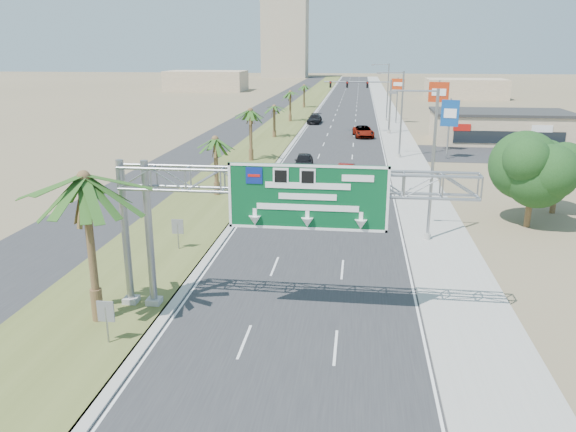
# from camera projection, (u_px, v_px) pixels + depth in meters

# --- Properties ---
(road) EXTENTS (12.00, 300.00, 0.02)m
(road) POSITION_uv_depth(u_px,v_px,m) (347.00, 108.00, 122.37)
(road) COLOR #28282B
(road) RESTS_ON ground
(sidewalk_right) EXTENTS (4.00, 300.00, 0.10)m
(sidewalk_right) POSITION_uv_depth(u_px,v_px,m) (387.00, 109.00, 121.34)
(sidewalk_right) COLOR #9E9B93
(sidewalk_right) RESTS_ON ground
(median_grass) EXTENTS (7.00, 300.00, 0.12)m
(median_grass) POSITION_uv_depth(u_px,v_px,m) (302.00, 108.00, 123.56)
(median_grass) COLOR #535B28
(median_grass) RESTS_ON ground
(opposing_road) EXTENTS (8.00, 300.00, 0.02)m
(opposing_road) POSITION_uv_depth(u_px,v_px,m) (270.00, 107.00, 124.41)
(opposing_road) COLOR #28282B
(opposing_road) RESTS_ON ground
(sign_gantry) EXTENTS (16.75, 1.24, 7.50)m
(sign_gantry) POSITION_uv_depth(u_px,v_px,m) (274.00, 193.00, 25.61)
(sign_gantry) COLOR gray
(sign_gantry) RESTS_ON ground
(palm_near) EXTENTS (5.70, 5.70, 8.35)m
(palm_near) POSITION_uv_depth(u_px,v_px,m) (84.00, 178.00, 24.50)
(palm_near) COLOR brown
(palm_near) RESTS_ON ground
(palm_row_b) EXTENTS (3.99, 3.99, 5.95)m
(palm_row_b) POSITION_uv_depth(u_px,v_px,m) (215.00, 140.00, 47.94)
(palm_row_b) COLOR brown
(palm_row_b) RESTS_ON ground
(palm_row_c) EXTENTS (3.99, 3.99, 6.75)m
(palm_row_c) POSITION_uv_depth(u_px,v_px,m) (250.00, 111.00, 62.94)
(palm_row_c) COLOR brown
(palm_row_c) RESTS_ON ground
(palm_row_d) EXTENTS (3.99, 3.99, 5.45)m
(palm_row_d) POSITION_uv_depth(u_px,v_px,m) (274.00, 107.00, 80.41)
(palm_row_d) COLOR brown
(palm_row_d) RESTS_ON ground
(palm_row_e) EXTENTS (3.99, 3.99, 6.15)m
(palm_row_e) POSITION_uv_depth(u_px,v_px,m) (290.00, 93.00, 98.29)
(palm_row_e) COLOR brown
(palm_row_e) RESTS_ON ground
(palm_row_f) EXTENTS (3.99, 3.99, 5.75)m
(palm_row_f) POSITION_uv_depth(u_px,v_px,m) (304.00, 86.00, 122.17)
(palm_row_f) COLOR brown
(palm_row_f) RESTS_ON ground
(streetlight_near) EXTENTS (3.27, 0.44, 10.00)m
(streetlight_near) POSITION_uv_depth(u_px,v_px,m) (429.00, 172.00, 36.47)
(streetlight_near) COLOR gray
(streetlight_near) RESTS_ON ground
(streetlight_mid) EXTENTS (3.27, 0.44, 10.00)m
(streetlight_mid) POSITION_uv_depth(u_px,v_px,m) (399.00, 118.00, 65.00)
(streetlight_mid) COLOR gray
(streetlight_mid) RESTS_ON ground
(streetlight_far) EXTENTS (3.27, 0.44, 10.00)m
(streetlight_far) POSITION_uv_depth(u_px,v_px,m) (386.00, 95.00, 99.24)
(streetlight_far) COLOR gray
(streetlight_far) RESTS_ON ground
(signal_mast) EXTENTS (10.28, 0.71, 8.00)m
(signal_mast) POSITION_uv_depth(u_px,v_px,m) (377.00, 101.00, 84.21)
(signal_mast) COLOR gray
(signal_mast) RESTS_ON ground
(store_building) EXTENTS (18.00, 10.00, 4.00)m
(store_building) POSITION_uv_depth(u_px,v_px,m) (500.00, 128.00, 77.32)
(store_building) COLOR tan
(store_building) RESTS_ON ground
(oak_near) EXTENTS (4.50, 4.50, 6.80)m
(oak_near) POSITION_uv_depth(u_px,v_px,m) (534.00, 165.00, 39.40)
(oak_near) COLOR brown
(oak_near) RESTS_ON ground
(oak_far) EXTENTS (3.50, 3.50, 5.60)m
(oak_far) POSITION_uv_depth(u_px,v_px,m) (559.00, 165.00, 43.05)
(oak_far) COLOR brown
(oak_far) RESTS_ON ground
(median_signback_a) EXTENTS (0.75, 0.08, 2.08)m
(median_signback_a) POSITION_uv_depth(u_px,v_px,m) (106.00, 315.00, 23.99)
(median_signback_a) COLOR gray
(median_signback_a) RESTS_ON ground
(median_signback_b) EXTENTS (0.75, 0.08, 2.08)m
(median_signback_b) POSITION_uv_depth(u_px,v_px,m) (178.00, 229.00, 35.49)
(median_signback_b) COLOR gray
(median_signback_b) RESTS_ON ground
(tower_distant) EXTENTS (20.00, 16.00, 35.00)m
(tower_distant) POSITION_uv_depth(u_px,v_px,m) (285.00, 38.00, 254.37)
(tower_distant) COLOR tan
(tower_distant) RESTS_ON ground
(building_distant_left) EXTENTS (24.00, 14.00, 6.00)m
(building_distant_left) POSITION_uv_depth(u_px,v_px,m) (206.00, 81.00, 174.47)
(building_distant_left) COLOR tan
(building_distant_left) RESTS_ON ground
(building_distant_right) EXTENTS (20.00, 12.00, 5.00)m
(building_distant_right) POSITION_uv_depth(u_px,v_px,m) (466.00, 89.00, 146.60)
(building_distant_right) COLOR tan
(building_distant_right) RESTS_ON ground
(car_left_lane) EXTENTS (2.14, 4.89, 1.64)m
(car_left_lane) POSITION_uv_depth(u_px,v_px,m) (304.00, 161.00, 60.12)
(car_left_lane) COLOR black
(car_left_lane) RESTS_ON ground
(car_mid_lane) EXTENTS (1.90, 4.41, 1.41)m
(car_mid_lane) POSITION_uv_depth(u_px,v_px,m) (345.00, 172.00, 55.65)
(car_mid_lane) COLOR maroon
(car_mid_lane) RESTS_ON ground
(car_right_lane) EXTENTS (3.39, 6.10, 1.61)m
(car_right_lane) POSITION_uv_depth(u_px,v_px,m) (363.00, 132.00, 82.05)
(car_right_lane) COLOR gray
(car_right_lane) RESTS_ON ground
(car_far) EXTENTS (2.43, 5.46, 1.56)m
(car_far) POSITION_uv_depth(u_px,v_px,m) (315.00, 119.00, 97.27)
(car_far) COLOR black
(car_far) RESTS_ON ground
(pole_sign_red_near) EXTENTS (2.39, 0.92, 8.78)m
(pole_sign_red_near) POSITION_uv_depth(u_px,v_px,m) (438.00, 96.00, 68.12)
(pole_sign_red_near) COLOR gray
(pole_sign_red_near) RESTS_ON ground
(pole_sign_blue) EXTENTS (2.01, 0.78, 7.02)m
(pole_sign_blue) POSITION_uv_depth(u_px,v_px,m) (450.00, 115.00, 64.43)
(pole_sign_blue) COLOR gray
(pole_sign_blue) RESTS_ON ground
(pole_sign_red_far) EXTENTS (2.18, 0.97, 7.80)m
(pole_sign_red_far) POSITION_uv_depth(u_px,v_px,m) (398.00, 87.00, 95.66)
(pole_sign_red_far) COLOR gray
(pole_sign_red_far) RESTS_ON ground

